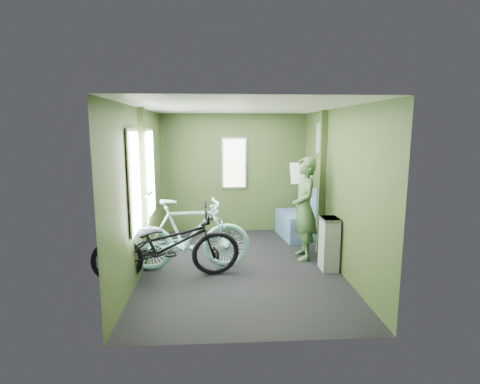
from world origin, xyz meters
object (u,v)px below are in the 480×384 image
(bicycle_black, at_px, (169,280))
(passenger, at_px, (304,208))
(waste_box, at_px, (329,244))
(bench_seat, at_px, (297,222))
(bicycle_mint, at_px, (189,270))

(bicycle_black, relative_size, passenger, 1.22)
(bicycle_black, xyz_separation_m, passenger, (2.00, 0.78, 0.80))
(waste_box, bearing_deg, passenger, 116.14)
(waste_box, xyz_separation_m, bench_seat, (-0.11, 1.65, -0.09))
(bicycle_mint, height_order, passenger, passenger)
(passenger, xyz_separation_m, bench_seat, (0.14, 1.14, -0.51))
(waste_box, bearing_deg, bench_seat, 93.93)
(bicycle_mint, relative_size, passenger, 1.11)
(passenger, height_order, waste_box, passenger)
(passenger, height_order, bench_seat, passenger)
(bicycle_black, height_order, bicycle_mint, bicycle_black)
(waste_box, distance_m, bench_seat, 1.65)
(bicycle_mint, distance_m, bench_seat, 2.47)
(passenger, distance_m, bench_seat, 1.25)
(bicycle_mint, height_order, waste_box, waste_box)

